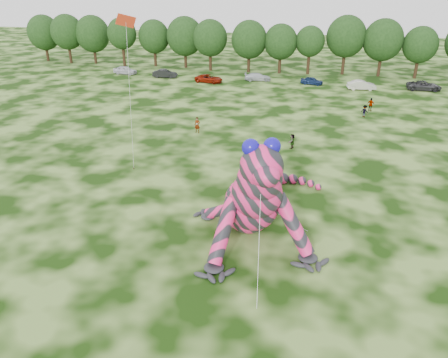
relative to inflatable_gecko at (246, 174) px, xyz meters
The scene contains 27 objects.
ground 4.15m from the inflatable_gecko, 49.49° to the right, with size 240.00×240.00×0.00m, color #16330A.
inflatable_gecko is the anchor object (origin of this frame).
flying_kite 14.61m from the inflatable_gecko, 152.91° to the left, with size 2.47×3.05×14.28m.
tree_0 79.56m from the inflatable_gecko, 132.67° to the left, with size 6.91×6.22×9.51m, color black, non-canonical shape.
tree_1 74.58m from the inflatable_gecko, 129.78° to the left, with size 6.74×6.07×9.81m, color black, non-canonical shape.
tree_2 71.85m from the inflatable_gecko, 126.15° to the left, with size 7.04×6.34×9.64m, color black, non-canonical shape.
tree_3 66.36m from the inflatable_gecko, 121.92° to the left, with size 5.81×5.23×9.44m, color black, non-canonical shape.
tree_4 64.82m from the inflatable_gecko, 116.58° to the left, with size 6.22×5.60×9.06m, color black, non-canonical shape.
tree_5 61.93m from the inflatable_gecko, 111.30° to the left, with size 7.16×6.44×9.80m, color black, non-canonical shape.
tree_6 58.45m from the inflatable_gecko, 106.83° to the left, with size 6.52×5.86×9.49m, color black, non-canonical shape.
tree_7 56.85m from the inflatable_gecko, 99.56° to the left, with size 6.68×6.01×9.48m, color black, non-canonical shape.
tree_8 56.36m from the inflatable_gecko, 93.64° to the left, with size 6.14×5.53×8.94m, color black, non-canonical shape.
tree_9 56.63m from the inflatable_gecko, 88.28° to the left, with size 5.27×4.74×8.68m, color black, non-canonical shape.
tree_10 58.40m from the inflatable_gecko, 82.09° to the left, with size 7.09×6.38×10.50m, color black, non-canonical shape.
tree_11 59.24m from the inflatable_gecko, 75.91° to the left, with size 7.01×6.31×10.07m, color black, non-canonical shape.
tree_12 60.62m from the inflatable_gecko, 70.09° to the left, with size 5.99×5.39×8.97m, color black, non-canonical shape.
car_0 58.26m from the inflatable_gecko, 122.85° to the left, with size 1.78×4.43×1.51m, color silver.
car_1 53.09m from the inflatable_gecko, 116.04° to the left, with size 1.53×4.39×1.45m, color black.
car_2 47.89m from the inflatable_gecko, 107.71° to the left, with size 2.22×4.81×1.34m, color maroon.
car_3 49.34m from the inflatable_gecko, 97.65° to the left, with size 1.85×4.56×1.32m, color #B4BABE.
car_4 48.03m from the inflatable_gecko, 86.61° to the left, with size 1.49×3.70×1.26m, color navy.
car_5 47.11m from the inflatable_gecko, 76.74° to the left, with size 1.58×4.52×1.49m, color beige.
car_6 51.92m from the inflatable_gecko, 66.66° to the left, with size 2.44×5.28×1.47m, color #29292C.
spectator_3 35.24m from the inflatable_gecko, 71.28° to the left, with size 1.04×0.43×1.77m, color gray.
spectator_2 32.02m from the inflatable_gecko, 71.18° to the left, with size 1.01×0.58×1.57m, color gray.
spectator_5 17.02m from the inflatable_gecko, 82.89° to the left, with size 1.47×0.47×1.58m, color gray.
spectator_0 21.56m from the inflatable_gecko, 115.29° to the left, with size 0.68×0.45×1.86m, color gray.
Camera 1 is at (4.00, -26.63, 16.55)m, focal length 35.00 mm.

